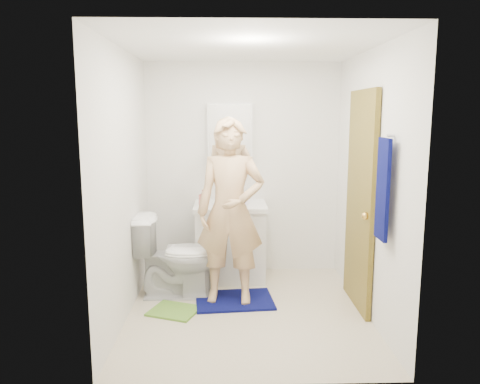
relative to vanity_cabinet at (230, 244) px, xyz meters
name	(u,v)px	position (x,y,z in m)	size (l,w,h in m)	color
floor	(247,312)	(0.15, -0.91, -0.41)	(2.20, 2.40, 0.02)	beige
ceiling	(248,45)	(0.15, -0.91, 2.01)	(2.20, 2.40, 0.02)	white
wall_back	(243,169)	(0.15, 0.30, 0.80)	(2.20, 0.02, 2.40)	silver
wall_front	(256,214)	(0.15, -2.12, 0.80)	(2.20, 0.02, 2.40)	silver
wall_left	(123,186)	(-0.96, -0.91, 0.80)	(0.02, 2.40, 2.40)	silver
wall_right	(371,185)	(1.26, -0.91, 0.80)	(0.02, 2.40, 2.40)	silver
vanity_cabinet	(230,244)	(0.00, 0.00, 0.00)	(0.75, 0.55, 0.80)	white
countertop	(230,206)	(0.00, 0.00, 0.43)	(0.79, 0.59, 0.05)	white
sink_basin	(230,205)	(0.00, 0.00, 0.44)	(0.40, 0.40, 0.03)	white
faucet	(230,196)	(0.00, 0.18, 0.51)	(0.03, 0.03, 0.12)	silver
medicine_cabinet	(230,135)	(0.00, 0.22, 1.20)	(0.50, 0.12, 0.70)	white
mirror_panel	(230,135)	(0.00, 0.16, 1.20)	(0.46, 0.01, 0.66)	white
door	(360,201)	(1.22, -0.76, 0.62)	(0.05, 0.80, 2.05)	olive
door_knob	(365,216)	(1.18, -1.08, 0.55)	(0.07, 0.07, 0.07)	gold
towel	(383,189)	(1.18, -1.48, 0.85)	(0.03, 0.24, 0.80)	#080C50
towel_hook	(391,135)	(1.22, -1.48, 1.27)	(0.02, 0.02, 0.06)	silver
toilet	(177,256)	(-0.54, -0.50, 0.02)	(0.47, 0.82, 0.84)	white
bath_mat	(234,300)	(0.03, -0.67, -0.39)	(0.75, 0.54, 0.02)	#080C50
green_rug	(174,311)	(-0.54, -0.90, -0.39)	(0.43, 0.36, 0.02)	#669C34
soap_dispenser	(203,197)	(-0.30, -0.05, 0.53)	(0.08, 0.08, 0.17)	#C5675C
toothbrush_cup	(242,197)	(0.14, 0.13, 0.50)	(0.13, 0.13, 0.10)	#7D408E
man	(230,211)	(0.00, -0.68, 0.51)	(0.65, 0.43, 1.78)	tan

